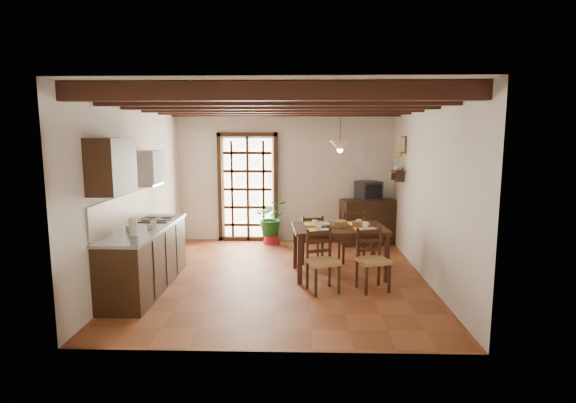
{
  "coord_description": "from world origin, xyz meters",
  "views": [
    {
      "loc": [
        0.31,
        -6.88,
        2.25
      ],
      "look_at": [
        0.1,
        0.4,
        1.15
      ],
      "focal_mm": 28.0,
      "sensor_mm": 36.0,
      "label": 1
    }
  ],
  "objects_px": {
    "chair_far_left": "(311,247)",
    "pendant_lamp": "(340,145)",
    "chair_far_right": "(352,245)",
    "sideboard": "(368,222)",
    "crt_tv": "(368,191)",
    "chair_near_right": "(372,271)",
    "potted_plant": "(271,216)",
    "kitchen_counter": "(145,257)",
    "dining_table": "(339,233)",
    "chair_near_left": "(323,272)"
  },
  "relations": [
    {
      "from": "chair_far_left",
      "to": "pendant_lamp",
      "type": "relative_size",
      "value": 1.01
    },
    {
      "from": "pendant_lamp",
      "to": "crt_tv",
      "type": "bearing_deg",
      "value": 68.96
    },
    {
      "from": "chair_near_right",
      "to": "pendant_lamp",
      "type": "height_order",
      "value": "pendant_lamp"
    },
    {
      "from": "chair_near_right",
      "to": "kitchen_counter",
      "type": "bearing_deg",
      "value": 163.71
    },
    {
      "from": "dining_table",
      "to": "chair_far_left",
      "type": "bearing_deg",
      "value": 115.92
    },
    {
      "from": "chair_near_right",
      "to": "chair_near_left",
      "type": "bearing_deg",
      "value": 168.81
    },
    {
      "from": "pendant_lamp",
      "to": "chair_near_left",
      "type": "bearing_deg",
      "value": -108.66
    },
    {
      "from": "chair_near_left",
      "to": "chair_far_left",
      "type": "distance_m",
      "value": 1.49
    },
    {
      "from": "kitchen_counter",
      "to": "chair_far_left",
      "type": "bearing_deg",
      "value": 30.35
    },
    {
      "from": "potted_plant",
      "to": "chair_far_right",
      "type": "bearing_deg",
      "value": -40.3
    },
    {
      "from": "sideboard",
      "to": "crt_tv",
      "type": "relative_size",
      "value": 1.93
    },
    {
      "from": "kitchen_counter",
      "to": "chair_near_left",
      "type": "relative_size",
      "value": 2.52
    },
    {
      "from": "kitchen_counter",
      "to": "crt_tv",
      "type": "xyz_separation_m",
      "value": [
        3.64,
        2.82,
        0.64
      ]
    },
    {
      "from": "chair_far_right",
      "to": "potted_plant",
      "type": "height_order",
      "value": "potted_plant"
    },
    {
      "from": "chair_far_left",
      "to": "chair_far_right",
      "type": "bearing_deg",
      "value": 173.5
    },
    {
      "from": "dining_table",
      "to": "chair_far_right",
      "type": "height_order",
      "value": "chair_far_right"
    },
    {
      "from": "chair_far_left",
      "to": "crt_tv",
      "type": "height_order",
      "value": "crt_tv"
    },
    {
      "from": "chair_far_left",
      "to": "pendant_lamp",
      "type": "bearing_deg",
      "value": 113.5
    },
    {
      "from": "sideboard",
      "to": "pendant_lamp",
      "type": "relative_size",
      "value": 1.28
    },
    {
      "from": "chair_near_right",
      "to": "potted_plant",
      "type": "height_order",
      "value": "potted_plant"
    },
    {
      "from": "chair_far_right",
      "to": "sideboard",
      "type": "height_order",
      "value": "chair_far_right"
    },
    {
      "from": "kitchen_counter",
      "to": "dining_table",
      "type": "height_order",
      "value": "kitchen_counter"
    },
    {
      "from": "dining_table",
      "to": "crt_tv",
      "type": "distance_m",
      "value": 2.27
    },
    {
      "from": "kitchen_counter",
      "to": "chair_far_left",
      "type": "xyz_separation_m",
      "value": [
        2.45,
        1.43,
        -0.2
      ]
    },
    {
      "from": "chair_near_left",
      "to": "potted_plant",
      "type": "distance_m",
      "value": 2.99
    },
    {
      "from": "kitchen_counter",
      "to": "chair_near_right",
      "type": "relative_size",
      "value": 2.51
    },
    {
      "from": "sideboard",
      "to": "potted_plant",
      "type": "bearing_deg",
      "value": 168.62
    },
    {
      "from": "chair_far_right",
      "to": "sideboard",
      "type": "distance_m",
      "value": 1.42
    },
    {
      "from": "potted_plant",
      "to": "pendant_lamp",
      "type": "relative_size",
      "value": 2.28
    },
    {
      "from": "chair_near_right",
      "to": "chair_far_right",
      "type": "distance_m",
      "value": 1.49
    },
    {
      "from": "sideboard",
      "to": "pendant_lamp",
      "type": "xyz_separation_m",
      "value": [
        -0.77,
        -2.0,
        1.62
      ]
    },
    {
      "from": "dining_table",
      "to": "chair_near_left",
      "type": "distance_m",
      "value": 0.93
    },
    {
      "from": "dining_table",
      "to": "chair_far_left",
      "type": "distance_m",
      "value": 0.93
    },
    {
      "from": "chair_near_left",
      "to": "sideboard",
      "type": "height_order",
      "value": "sideboard"
    },
    {
      "from": "dining_table",
      "to": "chair_far_left",
      "type": "xyz_separation_m",
      "value": [
        -0.43,
        0.71,
        -0.42
      ]
    },
    {
      "from": "chair_near_left",
      "to": "crt_tv",
      "type": "relative_size",
      "value": 1.59
    },
    {
      "from": "kitchen_counter",
      "to": "potted_plant",
      "type": "relative_size",
      "value": 1.17
    },
    {
      "from": "dining_table",
      "to": "crt_tv",
      "type": "height_order",
      "value": "crt_tv"
    },
    {
      "from": "crt_tv",
      "to": "pendant_lamp",
      "type": "distance_m",
      "value": 2.35
    },
    {
      "from": "chair_near_right",
      "to": "pendant_lamp",
      "type": "distance_m",
      "value": 2.02
    },
    {
      "from": "chair_far_left",
      "to": "potted_plant",
      "type": "distance_m",
      "value": 1.59
    },
    {
      "from": "chair_far_left",
      "to": "chair_far_right",
      "type": "xyz_separation_m",
      "value": [
        0.72,
        0.07,
        0.02
      ]
    },
    {
      "from": "chair_near_left",
      "to": "crt_tv",
      "type": "height_order",
      "value": "crt_tv"
    },
    {
      "from": "chair_near_right",
      "to": "sideboard",
      "type": "height_order",
      "value": "sideboard"
    },
    {
      "from": "kitchen_counter",
      "to": "chair_near_right",
      "type": "bearing_deg",
      "value": 0.3
    },
    {
      "from": "chair_near_left",
      "to": "crt_tv",
      "type": "bearing_deg",
      "value": 49.74
    },
    {
      "from": "pendant_lamp",
      "to": "chair_far_left",
      "type": "bearing_deg",
      "value": 125.29
    },
    {
      "from": "chair_far_left",
      "to": "chair_far_right",
      "type": "distance_m",
      "value": 0.73
    },
    {
      "from": "crt_tv",
      "to": "potted_plant",
      "type": "bearing_deg",
      "value": 158.62
    },
    {
      "from": "kitchen_counter",
      "to": "chair_near_left",
      "type": "distance_m",
      "value": 2.59
    }
  ]
}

